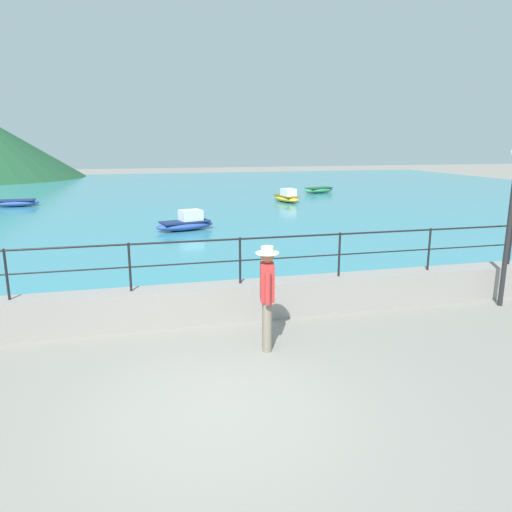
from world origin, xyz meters
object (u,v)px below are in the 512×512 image
Objects in this scene: boat_0 at (287,197)px; boat_3 at (16,203)px; boat_1 at (319,190)px; person_walking at (267,293)px; boat_2 at (186,223)px; lamp_post at (512,202)px.

boat_3 is at bearing 173.95° from boat_0.
person_walking is at bearing -113.37° from boat_1.
boat_0 is 0.98× the size of boat_1.
boat_3 is at bearing 130.69° from boat_2.
lamp_post is at bearing -101.76° from boat_1.
boat_0 is 0.99× the size of boat_2.
person_walking is 0.72× the size of boat_0.
lamp_post reaches higher than person_walking.
person_walking is 5.57m from lamp_post.
boat_1 is (3.59, 4.18, -0.07)m from boat_0.
person_walking reaches higher than boat_1.
lamp_post is at bearing 9.79° from person_walking.
person_walking reaches higher than boat_2.
boat_0 is 14.46m from boat_3.
boat_0 reaches higher than boat_1.
boat_3 is at bearing 124.42° from lamp_post.
boat_1 is at bearing 49.58° from boat_2.
boat_1 is 15.54m from boat_2.
boat_2 is 12.10m from boat_3.
lamp_post is 1.35× the size of boat_0.
boat_3 is (-17.96, -2.66, 0.00)m from boat_1.
person_walking is 19.95m from boat_0.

